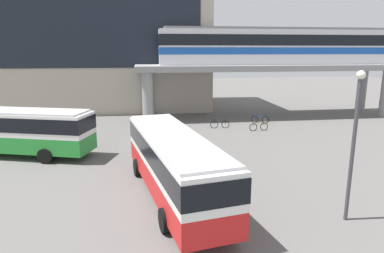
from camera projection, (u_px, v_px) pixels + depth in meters
ground_plane at (156, 138)px, 28.04m from camera, size 120.00×120.00×0.00m
station_building at (84, 28)px, 41.44m from camera, size 29.86×12.90×19.50m
elevated_platform at (267, 72)px, 36.58m from camera, size 28.19×5.85×5.64m
train at (280, 46)px, 36.13m from camera, size 25.83×2.96×3.84m
bus_main at (173, 159)px, 16.43m from camera, size 4.54×11.32×3.22m
bus_secondary at (12, 128)px, 23.04m from camera, size 11.30×5.69×3.22m
bicycle_brown at (259, 127)px, 30.60m from camera, size 1.79×0.20×1.04m
bicycle_blue at (260, 119)px, 33.90m from camera, size 1.65×0.81×1.04m
bicycle_black at (220, 124)px, 31.59m from camera, size 1.79×0.22×1.04m
lamp_post at (354, 135)px, 13.78m from camera, size 0.36×0.36×6.39m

